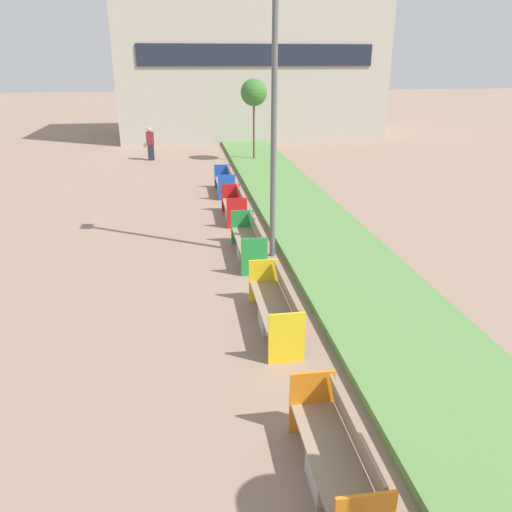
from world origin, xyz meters
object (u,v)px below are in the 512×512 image
object	(u,v)px
bench_yellow_frame	(276,310)
bench_green_frame	(249,244)
bench_blue_frame	(225,184)
sapling_tree_far	(254,93)
street_lamp_post	(274,97)
bench_red_frame	(235,208)
pedestrian_walking	(150,144)
bench_orange_frame	(336,462)

from	to	relation	value
bench_yellow_frame	bench_green_frame	bearing A→B (deg)	90.01
bench_blue_frame	sapling_tree_far	distance (m)	7.19
street_lamp_post	bench_green_frame	bearing A→B (deg)	-175.69
bench_red_frame	pedestrian_walking	xyz separation A→B (m)	(-3.13, 10.79, 0.46)
bench_blue_frame	bench_yellow_frame	bearing A→B (deg)	-89.97
bench_orange_frame	bench_yellow_frame	xyz separation A→B (m)	(0.00, 3.86, 0.01)
bench_yellow_frame	bench_blue_frame	world-z (taller)	same
bench_green_frame	bench_red_frame	size ratio (longest dim) A/B	1.25
bench_red_frame	bench_blue_frame	distance (m)	3.33
bench_green_frame	sapling_tree_far	bearing A→B (deg)	81.21
bench_red_frame	bench_blue_frame	world-z (taller)	same
bench_yellow_frame	bench_green_frame	world-z (taller)	same
pedestrian_walking	bench_red_frame	bearing A→B (deg)	-73.80
bench_green_frame	sapling_tree_far	size ratio (longest dim) A/B	0.59
bench_blue_frame	bench_red_frame	bearing A→B (deg)	-90.01
bench_yellow_frame	sapling_tree_far	bearing A→B (deg)	83.14
bench_orange_frame	sapling_tree_far	size ratio (longest dim) A/B	0.52
bench_red_frame	pedestrian_walking	distance (m)	11.24
sapling_tree_far	street_lamp_post	bearing A→B (deg)	-96.17
bench_red_frame	bench_orange_frame	bearing A→B (deg)	-89.99
bench_blue_frame	street_lamp_post	bearing A→B (deg)	-84.75
bench_red_frame	bench_blue_frame	size ratio (longest dim) A/B	0.97
bench_orange_frame	bench_green_frame	distance (m)	7.56
bench_orange_frame	bench_blue_frame	distance (m)	14.29
bench_yellow_frame	street_lamp_post	bearing A→B (deg)	80.77
bench_green_frame	bench_blue_frame	bearing A→B (deg)	90.04
street_lamp_post	bench_blue_frame	bearing A→B (deg)	95.25
bench_orange_frame	pedestrian_walking	size ratio (longest dim) A/B	1.26
bench_orange_frame	street_lamp_post	distance (m)	8.44
bench_orange_frame	bench_green_frame	xyz separation A→B (m)	(0.00, 7.56, 0.01)
bench_yellow_frame	street_lamp_post	distance (m)	5.23
bench_orange_frame	pedestrian_walking	distance (m)	21.97
bench_green_frame	sapling_tree_far	world-z (taller)	sapling_tree_far
bench_red_frame	sapling_tree_far	distance (m)	10.22
bench_red_frame	street_lamp_post	size ratio (longest dim) A/B	0.26
sapling_tree_far	pedestrian_walking	world-z (taller)	sapling_tree_far
bench_blue_frame	street_lamp_post	xyz separation A→B (m)	(0.61, -6.68, 3.61)
bench_yellow_frame	sapling_tree_far	size ratio (longest dim) A/B	0.61
bench_orange_frame	bench_blue_frame	bearing A→B (deg)	90.01
pedestrian_walking	bench_orange_frame	bearing A→B (deg)	-81.79
bench_blue_frame	sapling_tree_far	world-z (taller)	sapling_tree_far
bench_green_frame	pedestrian_walking	xyz separation A→B (m)	(-3.14, 14.18, 0.45)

